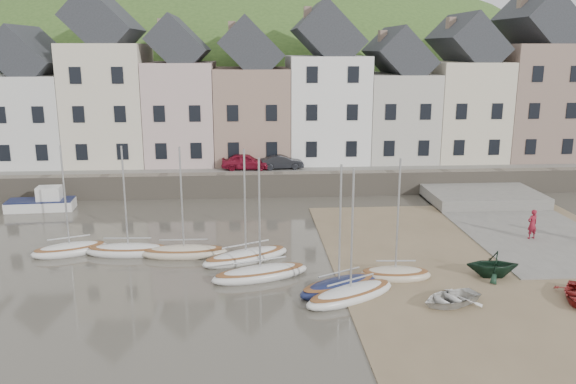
{
  "coord_description": "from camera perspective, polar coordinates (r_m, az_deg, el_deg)",
  "views": [
    {
      "loc": [
        -2.3,
        -27.03,
        11.18
      ],
      "look_at": [
        0.0,
        6.0,
        3.0
      ],
      "focal_mm": 36.52,
      "sensor_mm": 36.0,
      "label": 1
    }
  ],
  "objects": [
    {
      "name": "ground",
      "position": [
        29.34,
        0.82,
        -8.52
      ],
      "size": [
        160.0,
        160.0,
        0.0
      ],
      "primitive_type": "plane",
      "color": "#433E35",
      "rests_on": "ground"
    },
    {
      "name": "quay_land",
      "position": [
        59.99,
        -1.73,
        3.86
      ],
      "size": [
        90.0,
        30.0,
        1.5
      ],
      "primitive_type": "cube",
      "color": "#345221",
      "rests_on": "ground"
    },
    {
      "name": "quay_street",
      "position": [
        48.55,
        -1.19,
        2.43
      ],
      "size": [
        70.0,
        7.0,
        0.1
      ],
      "primitive_type": "cube",
      "color": "slate",
      "rests_on": "quay_land"
    },
    {
      "name": "seawall",
      "position": [
        45.28,
        -0.97,
        0.75
      ],
      "size": [
        70.0,
        1.2,
        1.8
      ],
      "primitive_type": "cube",
      "color": "slate",
      "rests_on": "ground"
    },
    {
      "name": "beach",
      "position": [
        32.12,
        20.95,
        -7.4
      ],
      "size": [
        18.0,
        26.0,
        0.06
      ],
      "primitive_type": "cube",
      "color": "brown",
      "rests_on": "ground"
    },
    {
      "name": "slipway",
      "position": [
        40.62,
        21.43,
        -3.0
      ],
      "size": [
        8.0,
        18.0,
        0.12
      ],
      "primitive_type": "cube",
      "color": "slate",
      "rests_on": "ground"
    },
    {
      "name": "hillside",
      "position": [
        91.83,
        -5.48,
        -4.71
      ],
      "size": [
        134.4,
        84.0,
        84.0
      ],
      "color": "#345221",
      "rests_on": "ground"
    },
    {
      "name": "townhouse_terrace",
      "position": [
        51.34,
        0.57,
        9.57
      ],
      "size": [
        61.05,
        8.0,
        13.93
      ],
      "color": "white",
      "rests_on": "quay_land"
    },
    {
      "name": "sailboat_0",
      "position": [
        33.84,
        -15.28,
        -5.46
      ],
      "size": [
        4.8,
        1.69,
        6.32
      ],
      "color": "silver",
      "rests_on": "ground"
    },
    {
      "name": "sailboat_1",
      "position": [
        34.94,
        -20.47,
        -5.24
      ],
      "size": [
        4.36,
        2.88,
        6.32
      ],
      "color": "silver",
      "rests_on": "ground"
    },
    {
      "name": "sailboat_2",
      "position": [
        32.89,
        -10.09,
        -5.74
      ],
      "size": [
        4.79,
        1.5,
        6.32
      ],
      "color": "beige",
      "rests_on": "ground"
    },
    {
      "name": "sailboat_3",
      "position": [
        31.79,
        -4.12,
        -6.25
      ],
      "size": [
        5.19,
        3.57,
        6.32
      ],
      "color": "silver",
      "rests_on": "ground"
    },
    {
      "name": "sailboat_4",
      "position": [
        29.47,
        -2.72,
        -7.89
      ],
      "size": [
        5.25,
        2.94,
        6.32
      ],
      "color": "silver",
      "rests_on": "ground"
    },
    {
      "name": "sailboat_5",
      "position": [
        28.05,
        4.96,
        -9.08
      ],
      "size": [
        4.52,
        3.37,
        6.32
      ],
      "color": "#151D44",
      "rests_on": "ground"
    },
    {
      "name": "sailboat_6",
      "position": [
        27.25,
        6.1,
        -9.83
      ],
      "size": [
        4.98,
        3.7,
        6.32
      ],
      "color": "silver",
      "rests_on": "ground"
    },
    {
      "name": "sailboat_7",
      "position": [
        29.81,
        10.4,
        -7.83
      ],
      "size": [
        3.64,
        1.7,
        6.32
      ],
      "color": "beige",
      "rests_on": "ground"
    },
    {
      "name": "motorboat_2",
      "position": [
        44.82,
        -22.77,
        -0.9
      ],
      "size": [
        4.68,
        2.04,
        1.7
      ],
      "color": "silver",
      "rests_on": "ground"
    },
    {
      "name": "rowboat_white",
      "position": [
        27.42,
        15.5,
        -9.91
      ],
      "size": [
        3.45,
        3.0,
        0.6
      ],
      "primitive_type": "imported",
      "rotation": [
        0.0,
        0.0,
        -1.18
      ],
      "color": "silver",
      "rests_on": "beach"
    },
    {
      "name": "rowboat_green",
      "position": [
        31.01,
        19.29,
        -6.62
      ],
      "size": [
        2.73,
        2.41,
        1.35
      ],
      "primitive_type": "imported",
      "rotation": [
        0.0,
        0.0,
        -1.65
      ],
      "color": "black",
      "rests_on": "beach"
    },
    {
      "name": "person_red",
      "position": [
        37.64,
        22.69,
        -2.9
      ],
      "size": [
        0.74,
        0.58,
        1.79
      ],
      "primitive_type": "imported",
      "rotation": [
        0.0,
        0.0,
        3.4
      ],
      "color": "maroon",
      "rests_on": "slipway"
    },
    {
      "name": "car_left",
      "position": [
        47.38,
        -4.17,
        2.98
      ],
      "size": [
        3.92,
        1.79,
        1.3
      ],
      "primitive_type": "imported",
      "rotation": [
        0.0,
        0.0,
        1.5
      ],
      "color": "maroon",
      "rests_on": "quay_street"
    },
    {
      "name": "car_right",
      "position": [
        47.48,
        -0.59,
        2.93
      ],
      "size": [
        3.54,
        1.51,
        1.14
      ],
      "primitive_type": "imported",
      "rotation": [
        0.0,
        0.0,
        1.66
      ],
      "color": "black",
      "rests_on": "quay_street"
    }
  ]
}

